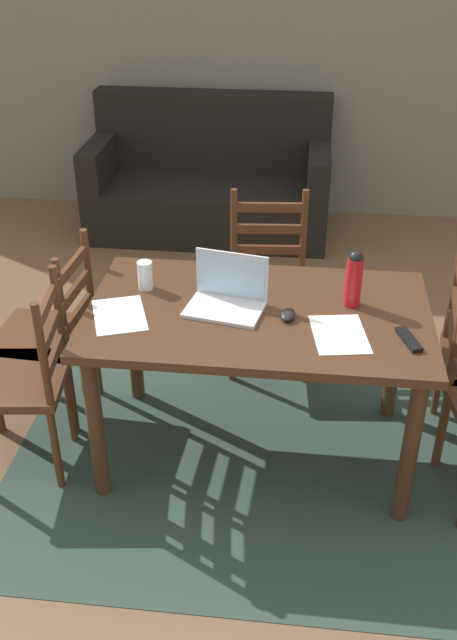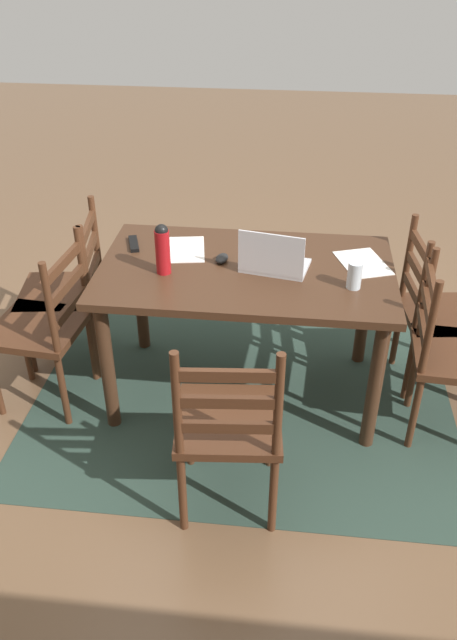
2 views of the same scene
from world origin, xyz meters
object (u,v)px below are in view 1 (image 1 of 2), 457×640
Objects in this scene: chair_far_head at (268,285)px; tv_remote at (409,339)px; water_bottle at (354,277)px; dining_table at (258,332)px; chair_left_near at (24,377)px; chair_left_far at (49,336)px; couch at (210,184)px; drinking_glass at (145,275)px; computer_mouse at (288,315)px; laptop at (228,294)px.

tv_remote is (0.61, -0.98, 0.32)m from chair_far_head.
chair_far_head is at bearing 119.34° from water_bottle.
chair_left_near is at bearing -170.62° from dining_table.
chair_left_near is at bearing -90.04° from chair_left_far.
chair_left_far is 2.44m from couch.
chair_left_near is at bearing -169.41° from water_bottle.
chair_left_far is 0.63m from drinking_glass.
chair_far_head and chair_left_near have the same top height.
chair_left_far is 1.00× the size of chair_far_head.
chair_far_head is at bearing -72.35° from couch.
water_bottle is (0.96, -2.47, 0.55)m from couch.
chair_left_near is (-0.00, -0.34, 0.00)m from chair_left_far.
chair_far_head is 0.92m from computer_mouse.
couch is (-0.57, 2.57, -0.31)m from dining_table.
dining_table is 1.05m from chair_left_far.
water_bottle is 2.54× the size of computer_mouse.
laptop reaches higher than chair_left_near.
drinking_glass reaches higher than dining_table.
couch reaches higher than chair_far_head.
chair_far_head is 1.20m from tv_remote.
couch is 2.63m from laptop.
water_bottle reaches higher than couch.
laptop reaches higher than couch.
laptop is at bearing 12.27° from chair_left_near.
drinking_glass is (0.50, -0.03, 0.38)m from chair_left_far.
dining_table is at bearing 9.38° from chair_left_near.
chair_left_far is 1.00× the size of chair_left_near.
drinking_glass is (-0.38, 0.12, 0.01)m from laptop.
drinking_glass is (-0.52, 0.14, 0.17)m from dining_table.
chair_left_near is 5.59× the size of tv_remote.
computer_mouse is at bearing -81.26° from chair_far_head.
laptop is (0.89, -0.15, 0.37)m from chair_left_far.
chair_far_head is 1.00× the size of chair_left_near.
computer_mouse reaches higher than dining_table.
chair_left_far is 1.48m from water_bottle.
drinking_glass is at bearing 164.81° from dining_table.
couch is at bearing 107.65° from chair_far_head.
tv_remote is at bearing -57.87° from chair_far_head.
chair_far_head is 0.92m from drinking_glass.
laptop reaches higher than chair_far_head.
laptop is at bearing -80.38° from couch.
chair_left_near is (-1.02, -0.17, -0.21)m from dining_table.
couch is at bearing 80.59° from chair_left_near.
drinking_glass is at bearing -3.48° from chair_left_far.
chair_left_far is at bearing 170.60° from laptop.
computer_mouse is at bearing -21.10° from dining_table.
couch is 2.48m from drinking_glass.
chair_far_head is 0.93m from water_bottle.
water_bottle is 0.37m from tv_remote.
dining_table is at bearing -10.22° from laptop.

